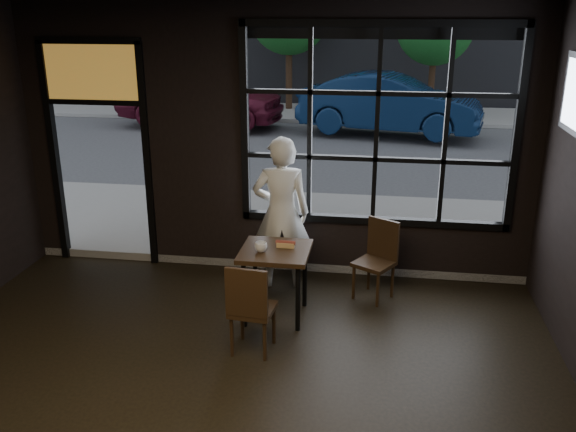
% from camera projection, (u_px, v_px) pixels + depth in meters
% --- Properties ---
extents(window_frame, '(3.06, 0.12, 2.28)m').
position_uv_depth(window_frame, '(377.00, 127.00, 6.76)').
color(window_frame, black).
rests_on(window_frame, ground).
extents(stained_transom, '(1.20, 0.06, 0.70)m').
position_uv_depth(stained_transom, '(92.00, 72.00, 7.05)').
color(stained_transom, orange).
rests_on(stained_transom, ground).
extents(street_asphalt, '(60.00, 41.00, 0.04)m').
position_uv_depth(street_asphalt, '(354.00, 82.00, 26.69)').
color(street_asphalt, '#545456').
rests_on(street_asphalt, ground).
extents(cafe_table, '(0.69, 0.69, 0.75)m').
position_uv_depth(cafe_table, '(275.00, 283.00, 6.26)').
color(cafe_table, black).
rests_on(cafe_table, floor).
extents(chair_near, '(0.42, 0.42, 0.90)m').
position_uv_depth(chair_near, '(253.00, 306.00, 5.60)').
color(chair_near, black).
rests_on(chair_near, floor).
extents(chair_window, '(0.52, 0.52, 0.88)m').
position_uv_depth(chair_window, '(374.00, 261.00, 6.63)').
color(chair_window, black).
rests_on(chair_window, floor).
extents(man, '(0.69, 0.51, 1.75)m').
position_uv_depth(man, '(281.00, 213.00, 6.81)').
color(man, white).
rests_on(man, floor).
extents(hotdog, '(0.20, 0.08, 0.06)m').
position_uv_depth(hotdog, '(286.00, 244.00, 6.18)').
color(hotdog, tan).
rests_on(hotdog, cafe_table).
extents(cup, '(0.15, 0.15, 0.10)m').
position_uv_depth(cup, '(261.00, 247.00, 6.06)').
color(cup, silver).
rests_on(cup, cafe_table).
extents(navy_car, '(4.63, 2.39, 1.45)m').
position_uv_depth(navy_car, '(390.00, 104.00, 14.91)').
color(navy_car, '#0B1F40').
rests_on(navy_car, street_asphalt).
extents(maroon_car, '(4.55, 2.16, 1.50)m').
position_uv_depth(maroon_car, '(201.00, 96.00, 16.10)').
color(maroon_car, '#571326').
rests_on(maroon_car, street_asphalt).
extents(tree_left, '(2.39, 2.39, 4.09)m').
position_uv_depth(tree_left, '(289.00, 14.00, 17.97)').
color(tree_left, '#332114').
rests_on(tree_left, street_asphalt).
extents(tree_right, '(2.14, 2.14, 3.65)m').
position_uv_depth(tree_right, '(436.00, 26.00, 16.71)').
color(tree_right, '#332114').
rests_on(tree_right, street_asphalt).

